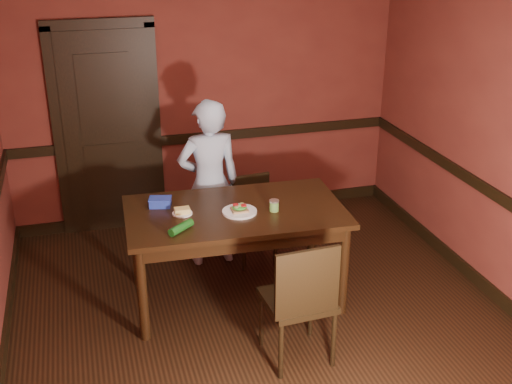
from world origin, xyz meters
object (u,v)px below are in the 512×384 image
person (209,184)px  food_tub (160,202)px  chair_far (253,221)px  sandwich_plate (240,210)px  chair_near (298,298)px  sauce_jar (274,205)px  dining_table (236,255)px  cheese_saucer (182,212)px

person → food_tub: bearing=40.4°
chair_far → food_tub: size_ratio=3.92×
sandwich_plate → chair_near: bearing=-75.6°
sauce_jar → food_tub: 0.93m
dining_table → sauce_jar: 0.56m
dining_table → sauce_jar: size_ratio=18.80×
chair_far → cheese_saucer: bearing=-149.3°
dining_table → chair_far: bearing=64.5°
chair_near → person: size_ratio=0.63×
chair_near → food_tub: chair_near is taller
chair_far → sandwich_plate: (-0.30, -0.66, 0.45)m
food_tub → chair_near: bearing=-39.6°
sauce_jar → chair_far: bearing=87.9°
chair_far → cheese_saucer: (-0.75, -0.56, 0.45)m
chair_near → sandwich_plate: bearing=-78.9°
person → chair_far: bearing=163.4°
chair_near → person: person is taller
sandwich_plate → chair_far: bearing=65.5°
sandwich_plate → food_tub: size_ratio=1.36×
cheese_saucer → person: bearing=61.3°
sauce_jar → cheese_saucer: sauce_jar is taller
dining_table → chair_near: chair_near is taller
sandwich_plate → food_tub: 0.66m
chair_near → sandwich_plate: 0.92m
dining_table → food_tub: bearing=161.0°
person → sandwich_plate: (0.08, -0.76, 0.06)m
chair_far → food_tub: 1.07m
person → sandwich_plate: 0.77m
chair_near → food_tub: bearing=-57.6°
cheese_saucer → chair_far: bearing=36.8°
sandwich_plate → food_tub: food_tub is taller
dining_table → cheese_saucer: cheese_saucer is taller
sandwich_plate → person: bearing=96.3°
dining_table → chair_near: bearing=-72.7°
sauce_jar → chair_near: bearing=-94.7°
sandwich_plate → sauce_jar: bearing=-8.8°
sandwich_plate → food_tub: bearing=153.4°
sauce_jar → person: bearing=114.1°
chair_far → sauce_jar: (-0.03, -0.71, 0.47)m
chair_far → food_tub: food_tub is taller
chair_far → cheese_saucer: cheese_saucer is taller
chair_near → dining_table: bearing=-78.8°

